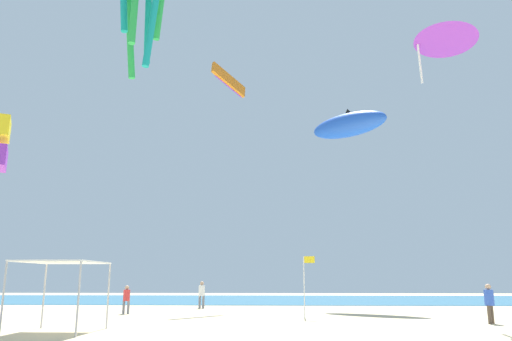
{
  "coord_description": "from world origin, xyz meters",
  "views": [
    {
      "loc": [
        1.18,
        -20.17,
        1.92
      ],
      "look_at": [
        -0.33,
        14.13,
        9.52
      ],
      "focal_mm": 34.76,
      "sensor_mm": 36.0,
      "label": 1
    }
  ],
  "objects": [
    {
      "name": "ground",
      "position": [
        0.0,
        0.0,
        -0.05
      ],
      "size": [
        110.0,
        110.0,
        0.1
      ],
      "primitive_type": "cube",
      "color": "beige"
    },
    {
      "name": "ocean_strip",
      "position": [
        0.0,
        31.15,
        0.01
      ],
      "size": [
        110.0,
        24.55,
        0.03
      ],
      "primitive_type": "cube",
      "color": "teal",
      "rests_on": "ground"
    },
    {
      "name": "canopy_tent",
      "position": [
        -7.12,
        -1.15,
        2.48
      ],
      "size": [
        2.76,
        3.17,
        2.62
      ],
      "color": "#B2B2B7",
      "rests_on": "ground"
    },
    {
      "name": "person_near_tent",
      "position": [
        -7.62,
        9.06,
        0.94
      ],
      "size": [
        0.43,
        0.38,
        1.6
      ],
      "rotation": [
        0.0,
        0.0,
        6.17
      ],
      "color": "slate",
      "rests_on": "ground"
    },
    {
      "name": "person_leftmost",
      "position": [
        10.68,
        3.29,
        1.02
      ],
      "size": [
        0.41,
        0.41,
        1.74
      ],
      "rotation": [
        0.0,
        0.0,
        0.84
      ],
      "color": "brown",
      "rests_on": "ground"
    },
    {
      "name": "person_central",
      "position": [
        -4.14,
        14.98,
        1.07
      ],
      "size": [
        0.44,
        0.43,
        1.82
      ],
      "rotation": [
        0.0,
        0.0,
        2.59
      ],
      "color": "slate",
      "rests_on": "ground"
    },
    {
      "name": "banner_flag",
      "position": [
        2.6,
        6.32,
        1.92
      ],
      "size": [
        0.61,
        0.06,
        3.13
      ],
      "color": "silver",
      "rests_on": "ground"
    },
    {
      "name": "kite_parafoil_orange",
      "position": [
        -2.69,
        17.37,
        17.77
      ],
      "size": [
        2.52,
        3.15,
        2.32
      ],
      "rotation": [
        0.0,
        0.0,
        0.82
      ],
      "color": "orange"
    },
    {
      "name": "kite_inflatable_blue",
      "position": [
        6.7,
        16.45,
        13.56
      ],
      "size": [
        6.36,
        5.68,
        2.58
      ],
      "rotation": [
        0.0,
        0.0,
        5.62
      ],
      "color": "blue"
    },
    {
      "name": "kite_delta_purple",
      "position": [
        10.75,
        5.94,
        15.39
      ],
      "size": [
        4.66,
        4.69,
        3.04
      ],
      "rotation": [
        0.0,
        0.0,
        5.83
      ],
      "color": "purple"
    }
  ]
}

